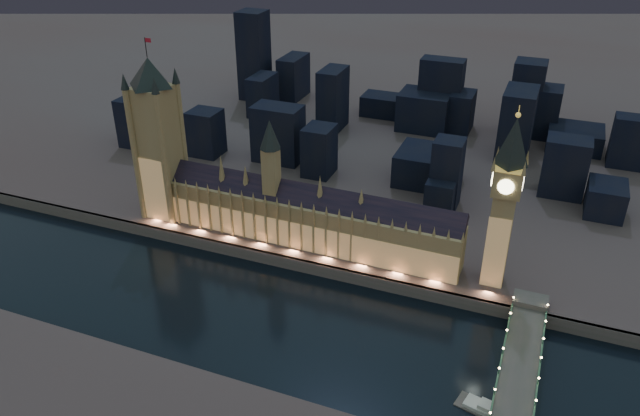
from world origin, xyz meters
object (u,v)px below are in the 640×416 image
at_px(palace_of_westminster, 301,215).
at_px(westminster_bridge, 519,368).
at_px(victoria_tower, 157,132).
at_px(elizabeth_tower, 506,190).

height_order(palace_of_westminster, westminster_bridge, palace_of_westminster).
bearing_deg(victoria_tower, elizabeth_tower, -0.00).
bearing_deg(victoria_tower, palace_of_westminster, -0.10).
distance_m(palace_of_westminster, westminster_bridge, 156.80).
bearing_deg(westminster_bridge, victoria_tower, 164.79).
height_order(palace_of_westminster, victoria_tower, victoria_tower).
height_order(victoria_tower, elizabeth_tower, victoria_tower).
bearing_deg(palace_of_westminster, elizabeth_tower, 0.08).
bearing_deg(elizabeth_tower, palace_of_westminster, -179.92).
xyz_separation_m(palace_of_westminster, victoria_tower, (-99.32, 0.17, 40.58)).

